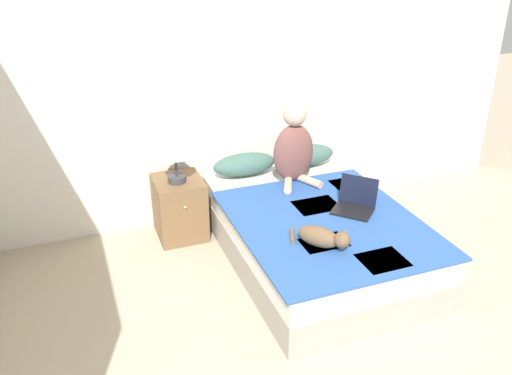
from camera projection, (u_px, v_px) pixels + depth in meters
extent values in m
cube|color=silver|center=(250.00, 83.00, 4.96)|extent=(5.70, 0.05, 2.55)
cube|color=#9E998E|center=(314.00, 246.00, 4.58)|extent=(1.37, 2.07, 0.26)
cube|color=silver|center=(315.00, 222.00, 4.48)|extent=(1.35, 2.04, 0.19)
cube|color=#2D569E|center=(327.00, 223.00, 4.26)|extent=(1.41, 1.66, 0.02)
cube|color=silver|center=(346.00, 185.00, 4.87)|extent=(0.24, 0.28, 0.01)
cube|color=silver|center=(383.00, 261.00, 3.77)|extent=(0.32, 0.27, 0.01)
cube|color=silver|center=(317.00, 206.00, 4.51)|extent=(0.36, 0.28, 0.01)
cube|color=silver|center=(324.00, 243.00, 3.98)|extent=(0.34, 0.23, 0.01)
ellipsoid|color=#42665B|center=(244.00, 164.00, 5.03)|extent=(0.60, 0.26, 0.20)
ellipsoid|color=#42665B|center=(305.00, 155.00, 5.23)|extent=(0.60, 0.26, 0.20)
ellipsoid|color=brown|center=(293.00, 153.00, 4.83)|extent=(0.38, 0.21, 0.54)
sphere|color=#DBB293|center=(295.00, 114.00, 4.68)|extent=(0.21, 0.21, 0.21)
cylinder|color=#DBB293|center=(288.00, 184.00, 4.79)|extent=(0.18, 0.27, 0.07)
cylinder|color=#DBB293|center=(309.00, 181.00, 4.86)|extent=(0.18, 0.27, 0.07)
ellipsoid|color=brown|center=(318.00, 237.00, 3.91)|extent=(0.32, 0.34, 0.15)
sphere|color=brown|center=(342.00, 240.00, 3.81)|extent=(0.12, 0.12, 0.12)
cone|color=brown|center=(344.00, 232.00, 3.82)|extent=(0.05, 0.05, 0.05)
cone|color=brown|center=(341.00, 237.00, 3.77)|extent=(0.05, 0.05, 0.05)
cylinder|color=brown|center=(292.00, 236.00, 4.03)|extent=(0.10, 0.18, 0.03)
cube|color=black|center=(352.00, 211.00, 4.39)|extent=(0.39, 0.39, 0.02)
cube|color=black|center=(359.00, 190.00, 4.46)|extent=(0.26, 0.27, 0.24)
cube|color=brown|center=(180.00, 208.00, 4.89)|extent=(0.42, 0.46, 0.56)
sphere|color=tan|center=(185.00, 207.00, 4.63)|extent=(0.03, 0.03, 0.03)
cylinder|color=#38383D|center=(177.00, 179.00, 4.71)|extent=(0.16, 0.16, 0.06)
cylinder|color=#38383D|center=(176.00, 166.00, 4.66)|extent=(0.02, 0.02, 0.18)
cone|color=white|center=(175.00, 146.00, 4.58)|extent=(0.28, 0.28, 0.19)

